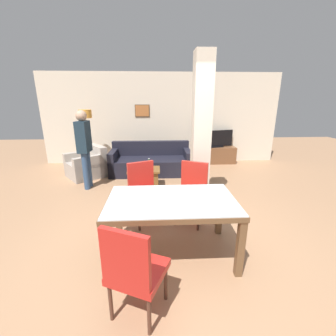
% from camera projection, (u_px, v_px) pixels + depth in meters
% --- Properties ---
extents(ground_plane, '(18.00, 18.00, 0.00)m').
position_uv_depth(ground_plane, '(171.00, 253.00, 2.96)').
color(ground_plane, '#A17654').
extents(back_wall, '(7.20, 0.09, 2.70)m').
position_uv_depth(back_wall, '(161.00, 119.00, 6.89)').
color(back_wall, beige).
rests_on(back_wall, ground_plane).
extents(divider_pillar, '(0.31, 0.33, 2.70)m').
position_uv_depth(divider_pillar, '(201.00, 134.00, 3.98)').
color(divider_pillar, beige).
rests_on(divider_pillar, ground_plane).
extents(dining_table, '(1.57, 0.95, 0.77)m').
position_uv_depth(dining_table, '(171.00, 211.00, 2.77)').
color(dining_table, brown).
rests_on(dining_table, ground_plane).
extents(dining_chair_far_left, '(0.61, 0.61, 0.97)m').
position_uv_depth(dining_chair_far_left, '(144.00, 190.00, 3.61)').
color(dining_chair_far_left, red).
rests_on(dining_chair_far_left, ground_plane).
extents(dining_chair_far_right, '(0.61, 0.61, 0.97)m').
position_uv_depth(dining_chair_far_right, '(192.00, 190.00, 3.62)').
color(dining_chair_far_right, red).
rests_on(dining_chair_far_right, ground_plane).
extents(dining_chair_near_left, '(0.61, 0.61, 0.97)m').
position_uv_depth(dining_chair_near_left, '(134.00, 269.00, 1.94)').
color(dining_chair_near_left, red).
rests_on(dining_chair_near_left, ground_plane).
extents(sofa, '(2.13, 0.92, 0.82)m').
position_uv_depth(sofa, '(151.00, 163.00, 6.10)').
color(sofa, black).
rests_on(sofa, ground_plane).
extents(armchair, '(1.17, 1.16, 0.78)m').
position_uv_depth(armchair, '(88.00, 166.00, 5.81)').
color(armchair, '#ADA298').
rests_on(armchair, ground_plane).
extents(coffee_table, '(0.71, 0.49, 0.44)m').
position_uv_depth(coffee_table, '(144.00, 178.00, 5.08)').
color(coffee_table, brown).
rests_on(coffee_table, ground_plane).
extents(bottle, '(0.08, 0.08, 0.26)m').
position_uv_depth(bottle, '(149.00, 165.00, 4.95)').
color(bottle, '#194C23').
rests_on(bottle, coffee_table).
extents(tv_stand, '(1.22, 0.40, 0.51)m').
position_uv_depth(tv_stand, '(215.00, 155.00, 7.03)').
color(tv_stand, brown).
rests_on(tv_stand, ground_plane).
extents(tv_screen, '(1.06, 0.31, 0.52)m').
position_uv_depth(tv_screen, '(216.00, 139.00, 6.89)').
color(tv_screen, black).
rests_on(tv_screen, tv_stand).
extents(floor_lamp, '(0.34, 0.34, 1.67)m').
position_uv_depth(floor_lamp, '(86.00, 120.00, 6.09)').
color(floor_lamp, '#B7B7BC').
rests_on(floor_lamp, ground_plane).
extents(standing_person, '(0.24, 0.39, 1.72)m').
position_uv_depth(standing_person, '(84.00, 145.00, 4.85)').
color(standing_person, navy).
rests_on(standing_person, ground_plane).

